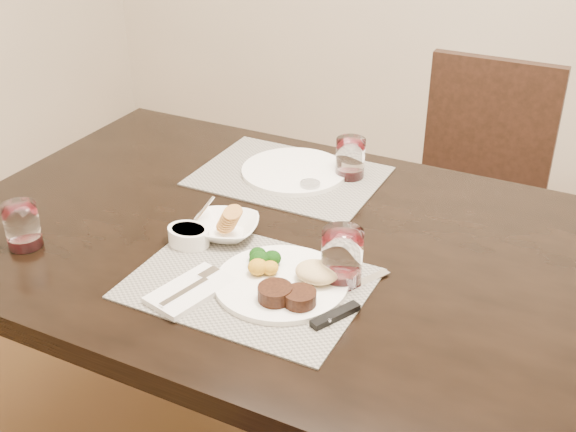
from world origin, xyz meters
The scene contains 14 objects.
dining_table centered at (0.00, 0.00, 0.67)m, with size 2.00×1.00×0.75m.
chair_far centered at (0.00, 0.93, 0.50)m, with size 0.42×0.42×0.90m.
placemat_near centered at (-0.21, -0.20, 0.75)m, with size 0.46×0.34×0.00m, color gray.
placemat_far centered at (-0.35, 0.27, 0.75)m, with size 0.46×0.34×0.00m, color gray.
dinner_plate centered at (-0.13, -0.18, 0.77)m, with size 0.27×0.27×0.05m.
napkin_fork centered at (-0.29, -0.28, 0.76)m, with size 0.13×0.18×0.02m.
steak_knife centered at (-0.01, -0.20, 0.76)m, with size 0.08×0.25×0.01m.
cracker_bowl centered at (-0.34, -0.06, 0.77)m, with size 0.18×0.18×0.06m.
sauce_ramekin centered at (-0.40, -0.13, 0.77)m, with size 0.09×0.14×0.08m.
wine_glass_near centered at (-0.05, -0.11, 0.80)m, with size 0.08×0.08×0.11m.
far_plate centered at (-0.35, 0.29, 0.76)m, with size 0.27×0.27×0.01m, color white.
wine_glass_far centered at (-0.21, 0.34, 0.80)m, with size 0.07×0.07×0.10m.
wine_glass_side centered at (-0.71, -0.29, 0.79)m, with size 0.07×0.07×0.10m.
salt_cellar centered at (-0.27, 0.22, 0.76)m, with size 0.05×0.05×0.02m.
Camera 1 is at (0.40, -1.22, 1.57)m, focal length 45.00 mm.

